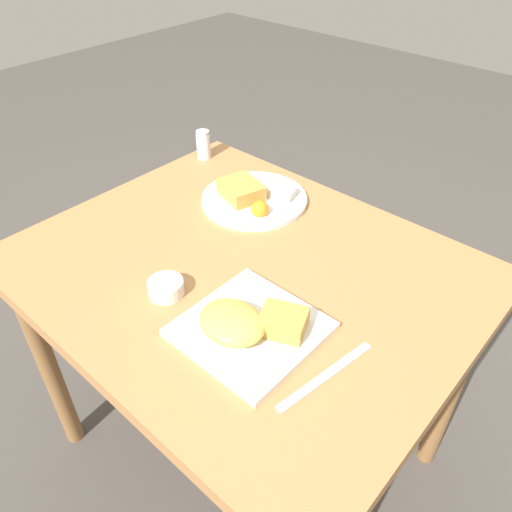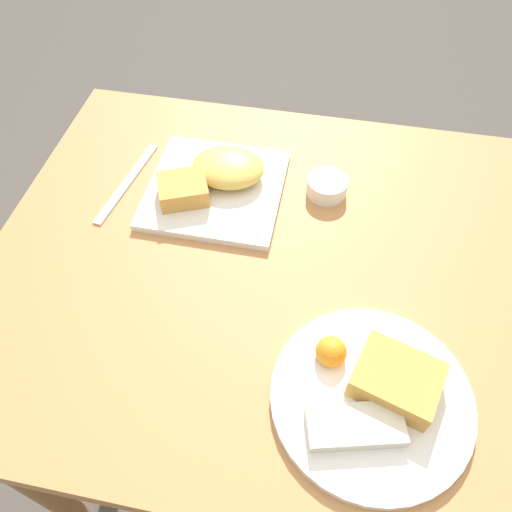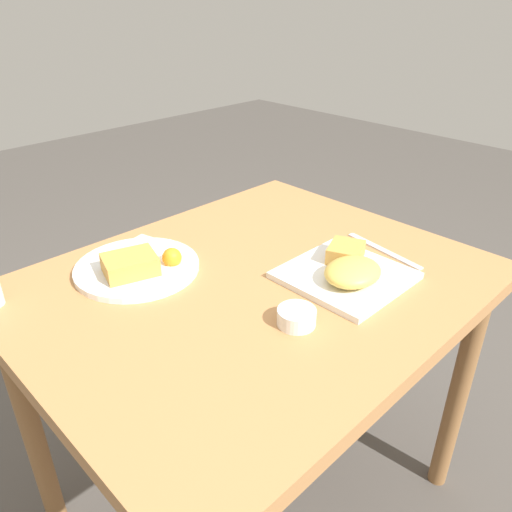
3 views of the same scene
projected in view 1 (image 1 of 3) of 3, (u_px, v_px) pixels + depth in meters
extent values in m
plane|color=#4C4742|center=(247.00, 445.00, 1.55)|extent=(8.00, 8.00, 0.00)
cube|color=#B27A47|center=(244.00, 271.00, 1.11)|extent=(0.97, 0.79, 0.04)
cylinder|color=olive|center=(48.00, 365.00, 1.36)|extent=(0.05, 0.05, 0.69)
cylinder|color=olive|center=(222.00, 252.00, 1.75)|extent=(0.05, 0.05, 0.69)
cylinder|color=olive|center=(453.00, 385.00, 1.31)|extent=(0.05, 0.05, 0.69)
cube|color=white|center=(250.00, 329.00, 0.94)|extent=(0.24, 0.24, 0.01)
ellipsoid|color=#E5BC51|center=(232.00, 322.00, 0.91)|extent=(0.13, 0.11, 0.04)
cube|color=gold|center=(283.00, 322.00, 0.92)|extent=(0.11, 0.10, 0.04)
cylinder|color=white|center=(254.00, 199.00, 1.30)|extent=(0.27, 0.27, 0.01)
cube|color=gold|center=(241.00, 190.00, 1.28)|extent=(0.13, 0.12, 0.04)
cube|color=beige|center=(272.00, 189.00, 1.30)|extent=(0.13, 0.08, 0.02)
sphere|color=orange|center=(260.00, 209.00, 1.22)|extent=(0.04, 0.04, 0.04)
cylinder|color=white|center=(166.00, 288.00, 1.02)|extent=(0.07, 0.07, 0.03)
cylinder|color=#D1B775|center=(165.00, 282.00, 1.01)|extent=(0.06, 0.06, 0.00)
cylinder|color=white|center=(203.00, 146.00, 1.47)|extent=(0.04, 0.04, 0.07)
cylinder|color=white|center=(204.00, 151.00, 1.48)|extent=(0.03, 0.03, 0.04)
cylinder|color=silver|center=(202.00, 133.00, 1.45)|extent=(0.04, 0.04, 0.01)
cube|color=silver|center=(326.00, 376.00, 0.86)|extent=(0.05, 0.22, 0.00)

